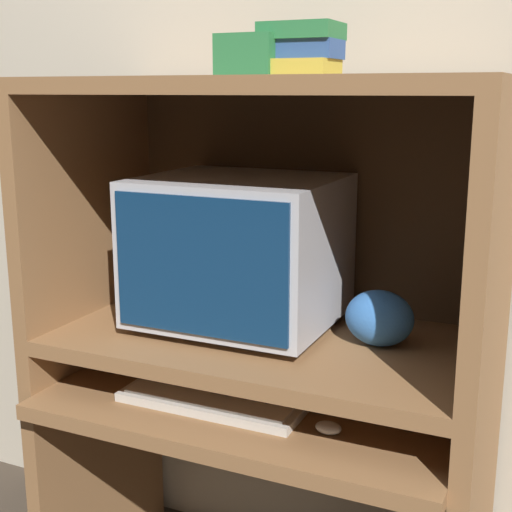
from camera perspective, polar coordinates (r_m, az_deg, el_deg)
The scene contains 10 objects.
wall_back at distance 1.91m, azimuth 5.01°, elevation 12.15°, with size 6.00×0.06×2.60m.
desk_base at distance 1.81m, azimuth 0.19°, elevation -17.32°, with size 1.04×0.60×0.63m.
desk_monitor_shelf at distance 1.71m, azimuth 0.80°, elevation -7.22°, with size 1.04×0.55×0.14m.
hutch_upper at distance 1.64m, azimuth 1.34°, elevation 7.30°, with size 1.04×0.55×0.59m.
crt_monitor at distance 1.71m, azimuth -1.32°, elevation 0.49°, with size 0.45×0.41×0.36m.
keyboard at distance 1.65m, azimuth -3.64°, elevation -11.52°, with size 0.43×0.14×0.03m.
mouse at distance 1.54m, azimuth 5.81°, elevation -13.50°, with size 0.06×0.04×0.03m.
snack_bag at distance 1.63m, azimuth 9.84°, elevation -4.92°, with size 0.16×0.12×0.13m.
book_stack at distance 1.63m, azimuth 3.41°, elevation 16.09°, with size 0.18×0.15×0.12m.
storage_box at distance 1.64m, azimuth -0.40°, elevation 15.71°, with size 0.13×0.11×0.09m.
Camera 1 is at (0.64, -1.19, 1.33)m, focal length 50.00 mm.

